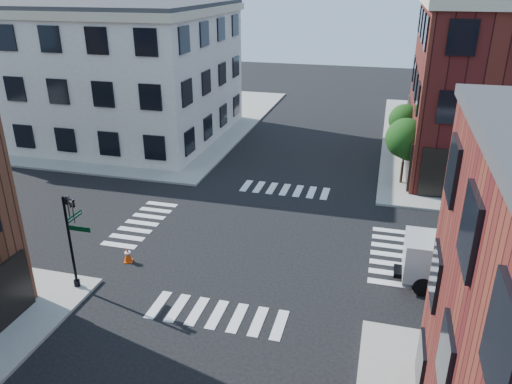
{
  "coord_description": "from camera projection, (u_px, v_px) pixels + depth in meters",
  "views": [
    {
      "loc": [
        6.03,
        -23.3,
        13.09
      ],
      "look_at": [
        -0.29,
        0.51,
        2.5
      ],
      "focal_mm": 35.0,
      "sensor_mm": 36.0,
      "label": 1
    }
  ],
  "objects": [
    {
      "name": "tree_far",
      "position": [
        405.0,
        122.0,
        38.54
      ],
      "size": [
        2.43,
        2.43,
        4.07
      ],
      "color": "black",
      "rests_on": "ground"
    },
    {
      "name": "sidewalk_nw",
      "position": [
        111.0,
        117.0,
        50.84
      ],
      "size": [
        30.0,
        30.0,
        0.15
      ],
      "primitive_type": "cube",
      "color": "gray",
      "rests_on": "ground"
    },
    {
      "name": "tree_near",
      "position": [
        407.0,
        140.0,
        33.1
      ],
      "size": [
        2.69,
        2.69,
        4.49
      ],
      "color": "black",
      "rests_on": "ground"
    },
    {
      "name": "box_truck",
      "position": [
        494.0,
        259.0,
        21.89
      ],
      "size": [
        7.47,
        2.38,
        3.36
      ],
      "rotation": [
        0.0,
        0.0,
        0.0
      ],
      "color": "silver",
      "rests_on": "ground"
    },
    {
      "name": "signal_pole",
      "position": [
        72.0,
        232.0,
        21.8
      ],
      "size": [
        1.29,
        1.24,
        4.6
      ],
      "color": "black",
      "rests_on": "ground"
    },
    {
      "name": "traffic_cone",
      "position": [
        128.0,
        255.0,
        24.86
      ],
      "size": [
        0.54,
        0.54,
        0.78
      ],
      "rotation": [
        0.0,
        0.0,
        0.36
      ],
      "color": "#CE3F09",
      "rests_on": "ground"
    },
    {
      "name": "ground",
      "position": [
        259.0,
        238.0,
        27.28
      ],
      "size": [
        120.0,
        120.0,
        0.0
      ],
      "primitive_type": "plane",
      "color": "black",
      "rests_on": "ground"
    },
    {
      "name": "building_nw",
      "position": [
        96.0,
        72.0,
        43.79
      ],
      "size": [
        22.0,
        16.0,
        11.0
      ],
      "primitive_type": "cube",
      "color": "beige",
      "rests_on": "ground"
    }
  ]
}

